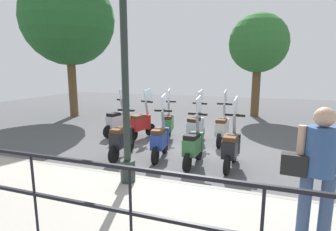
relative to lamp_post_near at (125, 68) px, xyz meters
The scene contains 16 objects.
ground_plane 3.25m from the lamp_post_near, ahead, with size 28.00×28.00×0.00m, color #4C4C4F.
promenade_walkway 2.25m from the lamp_post_near, 154.05° to the right, with size 2.20×20.00×0.15m.
fence_railing 2.23m from the lamp_post_near, 168.49° to the right, with size 0.04×16.03×1.07m.
lamp_post_near is the anchor object (origin of this frame).
pedestrian_with_bag 3.09m from the lamp_post_near, 105.30° to the right, with size 0.35×0.65×1.59m.
tree_large 8.40m from the lamp_post_near, 44.80° to the left, with size 3.90×3.90×6.17m.
tree_distant 8.75m from the lamp_post_near, 13.49° to the right, with size 2.54×2.54×4.50m.
scooter_near_0 2.87m from the lamp_post_near, 44.82° to the right, with size 1.23×0.44×1.54m.
scooter_near_1 2.42m from the lamp_post_near, 28.59° to the right, with size 1.23×0.44×1.54m.
scooter_near_2 2.40m from the lamp_post_near, ahead, with size 1.23×0.44×1.54m.
scooter_near_3 2.44m from the lamp_post_near, 32.25° to the left, with size 1.23×0.44×1.54m.
scooter_far_0 4.02m from the lamp_post_near, 19.30° to the right, with size 1.23×0.44×1.54m.
scooter_far_1 3.77m from the lamp_post_near, ahead, with size 1.23×0.47×1.54m.
scooter_far_2 3.87m from the lamp_post_near, ahead, with size 1.22×0.50×1.54m.
scooter_far_3 3.84m from the lamp_post_near, 20.67° to the left, with size 1.20×0.55×1.54m.
scooter_far_4 4.32m from the lamp_post_near, 32.43° to the left, with size 1.21×0.51×1.54m.
Camera 1 is at (-6.35, -1.75, 2.15)m, focal length 28.00 mm.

